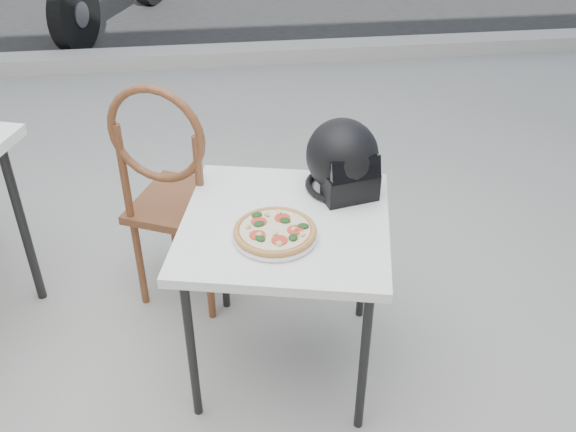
{
  "coord_description": "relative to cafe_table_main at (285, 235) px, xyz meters",
  "views": [
    {
      "loc": [
        0.2,
        -2.22,
        1.93
      ],
      "look_at": [
        0.42,
        -0.44,
        0.73
      ],
      "focal_mm": 40.0,
      "sensor_mm": 36.0,
      "label": 1
    }
  ],
  "objects": [
    {
      "name": "pizza",
      "position": [
        -0.05,
        -0.1,
        0.09
      ],
      "size": [
        0.36,
        0.36,
        0.03
      ],
      "rotation": [
        0.0,
        0.0,
        -0.41
      ],
      "color": "#BE8545",
      "rests_on": "plate"
    },
    {
      "name": "curb",
      "position": [
        -0.42,
        3.4,
        -0.56
      ],
      "size": [
        30.0,
        0.25,
        0.12
      ],
      "primitive_type": "cube",
      "color": "#A4A099",
      "rests_on": "ground"
    },
    {
      "name": "cafe_chair_main",
      "position": [
        -0.4,
        0.44,
        -0.03
      ],
      "size": [
        0.54,
        0.54,
        1.06
      ],
      "rotation": [
        0.0,
        0.0,
        2.71
      ],
      "color": "brown",
      "rests_on": "ground"
    },
    {
      "name": "plate",
      "position": [
        -0.05,
        -0.1,
        0.07
      ],
      "size": [
        0.34,
        0.34,
        0.02
      ],
      "rotation": [
        0.0,
        0.0,
        -0.2
      ],
      "color": "white",
      "rests_on": "cafe_table_main"
    },
    {
      "name": "helmet",
      "position": [
        0.23,
        0.18,
        0.18
      ],
      "size": [
        0.32,
        0.33,
        0.27
      ],
      "rotation": [
        0.0,
        0.0,
        0.21
      ],
      "color": "black",
      "rests_on": "cafe_table_main"
    },
    {
      "name": "ground",
      "position": [
        -0.42,
        0.4,
        -0.62
      ],
      "size": [
        80.0,
        80.0,
        0.0
      ],
      "primitive_type": "plane",
      "color": "#999791",
      "rests_on": "ground"
    },
    {
      "name": "cafe_table_main",
      "position": [
        0.0,
        0.0,
        0.0
      ],
      "size": [
        0.86,
        0.86,
        0.68
      ],
      "rotation": [
        0.0,
        0.0,
        -0.23
      ],
      "color": "white",
      "rests_on": "ground"
    }
  ]
}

